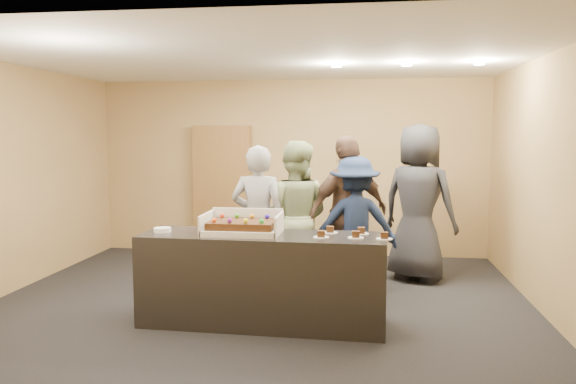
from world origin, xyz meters
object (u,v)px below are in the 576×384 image
at_px(storage_cabinet, 222,190).
at_px(plate_stack, 162,230).
at_px(cake_box, 243,228).
at_px(person_dark_suit, 419,202).
at_px(serving_counter, 263,279).
at_px(person_server_grey, 258,221).
at_px(sheet_cake, 242,224).
at_px(person_brown_extra, 348,213).
at_px(person_sage_man, 294,217).
at_px(person_navy_man, 354,225).

bearing_deg(storage_cabinet, plate_stack, -86.26).
xyz_separation_m(cake_box, person_dark_suit, (1.87, 1.90, 0.06)).
bearing_deg(serving_counter, cake_box, 173.79).
bearing_deg(person_dark_suit, person_server_grey, 57.44).
bearing_deg(cake_box, sheet_cake, -91.01).
bearing_deg(cake_box, person_brown_extra, 52.80).
height_order(storage_cabinet, person_server_grey, storage_cabinet).
xyz_separation_m(person_server_grey, person_brown_extra, (1.02, 0.40, 0.06)).
bearing_deg(cake_box, plate_stack, -177.54).
relative_size(serving_counter, person_server_grey, 1.37).
bearing_deg(plate_stack, storage_cabinet, 93.74).
xyz_separation_m(plate_stack, person_brown_extra, (1.82, 1.35, 0.01)).
height_order(cake_box, person_dark_suit, person_dark_suit).
height_order(serving_counter, person_brown_extra, person_brown_extra).
height_order(serving_counter, person_server_grey, person_server_grey).
xyz_separation_m(plate_stack, person_server_grey, (0.80, 0.96, -0.05)).
bearing_deg(sheet_cake, person_server_grey, 91.20).
xyz_separation_m(storage_cabinet, cake_box, (1.03, -3.20, -0.05)).
height_order(serving_counter, sheet_cake, sheet_cake).
height_order(serving_counter, cake_box, cake_box).
bearing_deg(storage_cabinet, cake_box, -72.18).
distance_m(cake_box, plate_stack, 0.82).
bearing_deg(person_sage_man, plate_stack, 50.47).
distance_m(storage_cabinet, cake_box, 3.36).
bearing_deg(storage_cabinet, person_navy_man, -43.10).
bearing_deg(person_dark_suit, serving_counter, 79.18).
relative_size(serving_counter, person_brown_extra, 1.29).
bearing_deg(storage_cabinet, serving_counter, -69.14).
height_order(sheet_cake, person_brown_extra, person_brown_extra).
xyz_separation_m(serving_counter, cake_box, (-0.20, 0.03, 0.50)).
height_order(person_sage_man, person_brown_extra, person_brown_extra).
bearing_deg(sheet_cake, cake_box, 88.99).
bearing_deg(person_sage_man, person_dark_suit, -150.29).
height_order(storage_cabinet, person_dark_suit, person_dark_suit).
relative_size(person_brown_extra, person_dark_suit, 0.93).
distance_m(person_sage_man, person_dark_suit, 1.67).
xyz_separation_m(serving_counter, plate_stack, (-1.02, -0.01, 0.47)).
bearing_deg(sheet_cake, storage_cabinet, 107.67).
xyz_separation_m(storage_cabinet, person_navy_man, (2.10, -1.97, -0.19)).
bearing_deg(person_dark_suit, sheet_cake, 75.93).
bearing_deg(person_brown_extra, person_server_grey, -14.82).
xyz_separation_m(person_navy_man, person_dark_suit, (0.80, 0.67, 0.20)).
xyz_separation_m(cake_box, person_server_grey, (-0.02, 0.92, -0.07)).
distance_m(serving_counter, storage_cabinet, 3.50).
distance_m(plate_stack, person_navy_man, 2.28).
xyz_separation_m(sheet_cake, plate_stack, (-0.82, -0.01, -0.08)).
bearing_deg(person_dark_suit, person_sage_man, 55.38).
bearing_deg(person_server_grey, person_brown_extra, -155.11).
relative_size(cake_box, person_server_grey, 0.43).
bearing_deg(serving_counter, storage_cabinet, 112.51).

